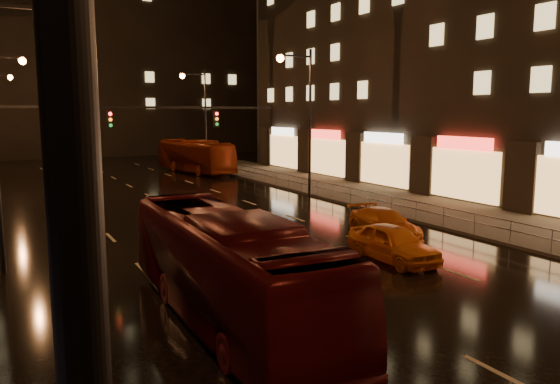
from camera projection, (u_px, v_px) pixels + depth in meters
name	position (u px, v px, depth m)	size (l,w,h in m)	color
ground	(185.00, 214.00, 31.47)	(140.00, 140.00, 0.00)	black
sidewalk_right	(423.00, 207.00, 33.43)	(7.00, 70.00, 0.15)	#38332D
building_distant	(90.00, 24.00, 76.05)	(44.00, 16.00, 36.00)	black
traffic_signal	(90.00, 134.00, 28.41)	(15.31, 0.32, 6.20)	black
railing_right	(351.00, 191.00, 34.38)	(0.05, 56.00, 1.00)	#99999E
bus_red	(228.00, 267.00, 15.22)	(2.60, 11.10, 3.09)	#570C10
bus_curb	(195.00, 156.00, 53.05)	(2.67, 11.43, 3.18)	maroon
taxi_near	(393.00, 243.00, 21.45)	(1.73, 4.31, 1.47)	orange
taxi_far	(385.00, 223.00, 25.68)	(1.83, 4.51, 1.31)	orange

